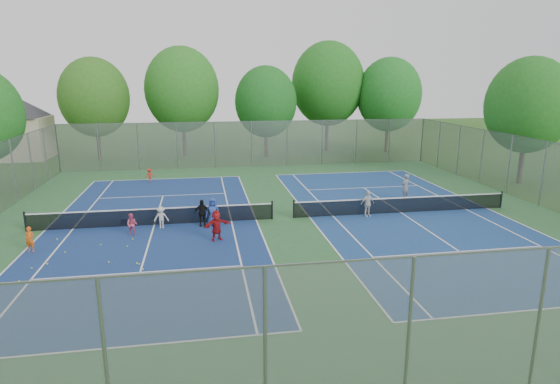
{
  "coord_description": "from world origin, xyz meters",
  "views": [
    {
      "loc": [
        -4.36,
        -24.67,
        7.68
      ],
      "look_at": [
        0.0,
        1.0,
        1.3
      ],
      "focal_mm": 30.0,
      "sensor_mm": 36.0,
      "label": 1
    }
  ],
  "objects_px": {
    "instructor": "(405,187)",
    "net_right": "(401,205)",
    "ball_crate": "(125,221)",
    "ball_hopper": "(217,214)",
    "net_left": "(154,217)"
  },
  "relations": [
    {
      "from": "instructor",
      "to": "net_right",
      "type": "bearing_deg",
      "value": 27.51
    },
    {
      "from": "ball_crate",
      "to": "ball_hopper",
      "type": "height_order",
      "value": "ball_hopper"
    },
    {
      "from": "ball_crate",
      "to": "ball_hopper",
      "type": "relative_size",
      "value": 0.73
    },
    {
      "from": "net_left",
      "to": "net_right",
      "type": "distance_m",
      "value": 14.0
    },
    {
      "from": "net_left",
      "to": "net_right",
      "type": "bearing_deg",
      "value": 0.0
    },
    {
      "from": "net_left",
      "to": "ball_crate",
      "type": "relative_size",
      "value": 35.74
    },
    {
      "from": "ball_crate",
      "to": "instructor",
      "type": "height_order",
      "value": "instructor"
    },
    {
      "from": "net_right",
      "to": "instructor",
      "type": "relative_size",
      "value": 7.64
    },
    {
      "from": "ball_crate",
      "to": "instructor",
      "type": "xyz_separation_m",
      "value": [
        17.07,
        2.35,
        0.69
      ]
    },
    {
      "from": "ball_crate",
      "to": "net_right",
      "type": "bearing_deg",
      "value": -1.89
    },
    {
      "from": "instructor",
      "to": "ball_hopper",
      "type": "bearing_deg",
      "value": -24.51
    },
    {
      "from": "ball_hopper",
      "to": "net_right",
      "type": "bearing_deg",
      "value": -3.68
    },
    {
      "from": "net_left",
      "to": "instructor",
      "type": "relative_size",
      "value": 7.64
    },
    {
      "from": "net_right",
      "to": "instructor",
      "type": "height_order",
      "value": "instructor"
    },
    {
      "from": "net_left",
      "to": "instructor",
      "type": "height_order",
      "value": "instructor"
    }
  ]
}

